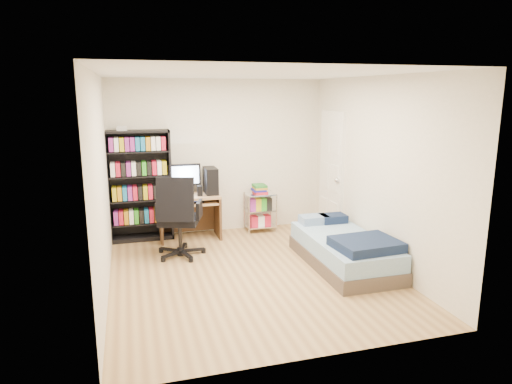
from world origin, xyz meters
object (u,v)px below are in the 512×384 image
object	(u,v)px
media_shelf	(140,185)
bed	(345,250)
computer_desk	(194,198)
office_chair	(179,231)

from	to	relation	value
media_shelf	bed	world-z (taller)	media_shelf
media_shelf	computer_desk	xyz separation A→B (m)	(0.83, -0.12, -0.25)
media_shelf	office_chair	world-z (taller)	media_shelf
media_shelf	office_chair	size ratio (longest dim) A/B	1.52
computer_desk	office_chair	bearing A→B (deg)	-112.53
office_chair	bed	distance (m)	2.30
media_shelf	office_chair	xyz separation A→B (m)	(0.48, -0.95, -0.51)
media_shelf	computer_desk	bearing A→B (deg)	-8.35
bed	office_chair	bearing A→B (deg)	155.34
media_shelf	bed	size ratio (longest dim) A/B	1.00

